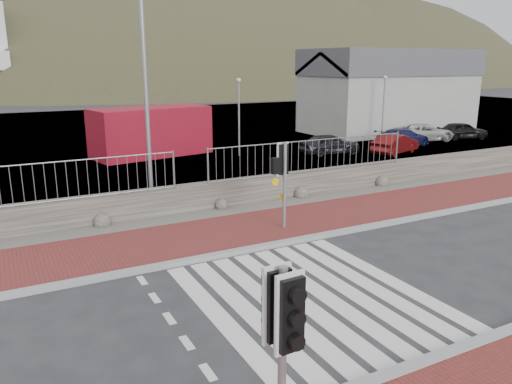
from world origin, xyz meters
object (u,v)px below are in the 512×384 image
traffic_signal_far (284,167)px  shipping_container (151,132)px  traffic_signal_near (283,325)px  car_b (395,144)px  car_a (330,144)px  streetlight (149,71)px  car_c (403,138)px  car_e (462,130)px  car_d (424,132)px

traffic_signal_far → shipping_container: bearing=-93.8°
traffic_signal_near → shipping_container: (4.76, 21.90, -0.64)m
traffic_signal_far → car_b: traffic_signal_far is taller
shipping_container → car_a: shipping_container is taller
streetlight → car_a: size_ratio=2.47×
car_a → car_c: car_a is taller
streetlight → car_c: 18.45m
car_e → traffic_signal_near: bearing=141.6°
car_b → car_c: size_ratio=0.89×
car_b → shipping_container: bearing=46.0°
traffic_signal_near → shipping_container: size_ratio=0.43×
traffic_signal_far → car_d: size_ratio=0.67×
traffic_signal_far → car_d: bearing=-150.5°
car_d → car_b: bearing=126.7°
streetlight → car_c: bearing=15.9°
streetlight → car_d: streetlight is taller
car_d → car_e: (2.93, -0.53, 0.01)m
traffic_signal_near → car_d: (21.65, 18.74, -1.37)m
car_a → car_c: (5.41, 0.09, -0.02)m
traffic_signal_far → shipping_container: traffic_signal_far is taller
traffic_signal_far → car_d: traffic_signal_far is taller
shipping_container → car_b: 13.38m
traffic_signal_far → traffic_signal_near: bearing=55.7°
streetlight → car_c: (16.99, 5.95, -4.08)m
traffic_signal_far → car_c: size_ratio=0.71×
car_b → car_c: 2.69m
traffic_signal_far → car_e: traffic_signal_far is taller
car_a → car_b: (3.28, -1.56, -0.02)m
traffic_signal_far → car_a: 13.33m
car_c → car_d: 2.92m
streetlight → car_d: 21.31m
car_b → traffic_signal_near: bearing=115.6°
shipping_container → car_a: size_ratio=1.86×
car_a → car_d: car_a is taller
traffic_signal_near → car_c: bearing=40.2°
traffic_signal_far → car_e: 22.53m
shipping_container → car_a: (8.75, -4.26, -0.72)m
traffic_signal_near → car_b: (16.78, 16.08, -1.38)m
car_d → car_c: bearing=118.3°
traffic_signal_far → shipping_container: 14.14m
traffic_signal_near → car_e: 30.61m
streetlight → car_b: (14.86, 4.30, -4.07)m
traffic_signal_near → traffic_signal_far: (4.65, 7.77, 0.01)m
car_b → car_c: (2.13, 1.65, -0.01)m
traffic_signal_near → car_d: traffic_signal_near is taller
car_b → car_c: bearing=-70.5°
streetlight → car_a: streetlight is taller
car_d → car_e: car_e is taller
traffic_signal_near → car_a: bearing=49.7°
shipping_container → car_a: 9.76m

